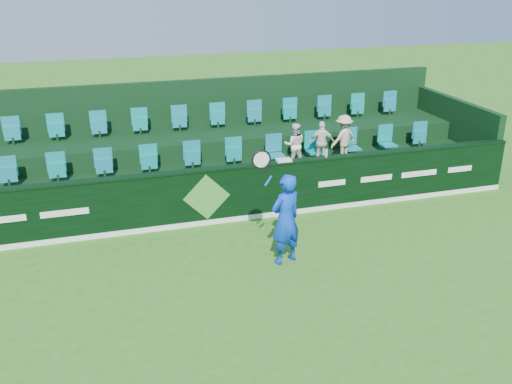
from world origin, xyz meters
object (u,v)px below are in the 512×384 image
object	(u,v)px
spectator_middle	(322,142)
drinks_bottle	(326,153)
tennis_player	(285,219)
spectator_left	(295,145)
spectator_right	(343,138)
towel	(284,160)

from	to	relation	value
spectator_middle	drinks_bottle	size ratio (longest dim) A/B	5.78
tennis_player	spectator_left	world-z (taller)	tennis_player
spectator_right	towel	distance (m)	2.33
tennis_player	spectator_middle	world-z (taller)	tennis_player
spectator_left	spectator_right	world-z (taller)	spectator_right
spectator_left	tennis_player	bearing A→B (deg)	81.55
tennis_player	towel	bearing A→B (deg)	71.92
drinks_bottle	towel	bearing A→B (deg)	180.00
tennis_player	spectator_right	size ratio (longest dim) A/B	2.06
spectator_middle	spectator_right	distance (m)	0.61
spectator_right	spectator_middle	bearing A→B (deg)	-19.62
tennis_player	drinks_bottle	xyz separation A→B (m)	(1.82, 2.27, 0.48)
spectator_middle	spectator_right	bearing A→B (deg)	-162.28
drinks_bottle	spectator_right	bearing A→B (deg)	49.38
tennis_player	spectator_middle	bearing A→B (deg)	57.35
towel	drinks_bottle	world-z (taller)	drinks_bottle
spectator_left	towel	size ratio (longest dim) A/B	3.18
spectator_left	drinks_bottle	distance (m)	1.19
drinks_bottle	spectator_middle	bearing A→B (deg)	72.47
spectator_left	drinks_bottle	size ratio (longest dim) A/B	5.81
tennis_player	spectator_middle	size ratio (longest dim) A/B	2.29
towel	spectator_middle	bearing A→B (deg)	38.03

